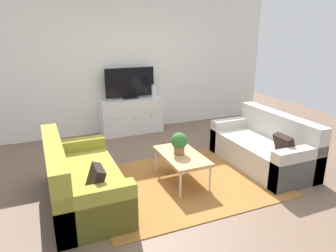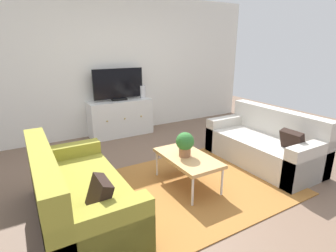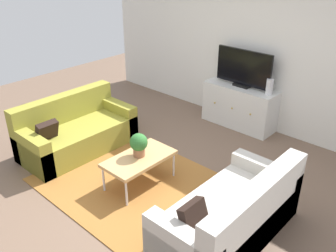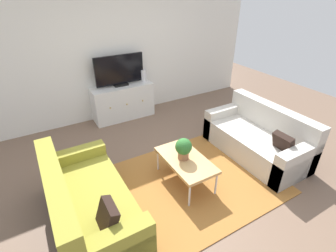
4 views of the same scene
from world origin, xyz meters
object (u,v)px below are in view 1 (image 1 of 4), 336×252
at_px(potted_plant, 179,142).
at_px(glass_vase, 154,90).
at_px(tv_console, 131,116).
at_px(couch_right_side, 266,148).
at_px(couch_left_side, 78,183).
at_px(coffee_table, 182,157).
at_px(flat_screen_tv, 130,83).

height_order(potted_plant, glass_vase, glass_vase).
xyz_separation_m(potted_plant, tv_console, (0.02, 2.33, -0.23)).
distance_m(potted_plant, glass_vase, 2.40).
bearing_deg(couch_right_side, potted_plant, 178.28).
height_order(couch_left_side, coffee_table, couch_left_side).
distance_m(couch_right_side, flat_screen_tv, 2.90).
bearing_deg(couch_right_side, glass_vase, 112.01).
bearing_deg(coffee_table, couch_right_side, -0.70).
bearing_deg(couch_right_side, couch_left_side, 180.00).
bearing_deg(flat_screen_tv, couch_left_side, -120.41).
xyz_separation_m(coffee_table, potted_plant, (-0.03, 0.03, 0.21)).
bearing_deg(couch_left_side, glass_vase, 51.20).
distance_m(couch_left_side, tv_console, 2.76).
distance_m(potted_plant, flat_screen_tv, 2.39).
distance_m(tv_console, glass_vase, 0.70).
bearing_deg(couch_left_side, couch_right_side, 0.00).
height_order(couch_left_side, glass_vase, glass_vase).
relative_size(couch_left_side, coffee_table, 1.83).
bearing_deg(couch_left_side, tv_console, 59.38).
bearing_deg(potted_plant, tv_console, 89.60).
bearing_deg(couch_left_side, flat_screen_tv, 59.59).
bearing_deg(tv_console, coffee_table, -89.78).
xyz_separation_m(coffee_table, flat_screen_tv, (-0.01, 2.38, 0.64)).
xyz_separation_m(couch_left_side, potted_plant, (1.39, 0.04, 0.31)).
distance_m(couch_right_side, potted_plant, 1.51).
relative_size(couch_left_side, tv_console, 1.36).
relative_size(potted_plant, tv_console, 0.25).
relative_size(coffee_table, flat_screen_tv, 0.93).
height_order(coffee_table, flat_screen_tv, flat_screen_tv).
height_order(couch_right_side, coffee_table, couch_right_side).
relative_size(couch_right_side, flat_screen_tv, 1.71).
relative_size(potted_plant, flat_screen_tv, 0.31).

